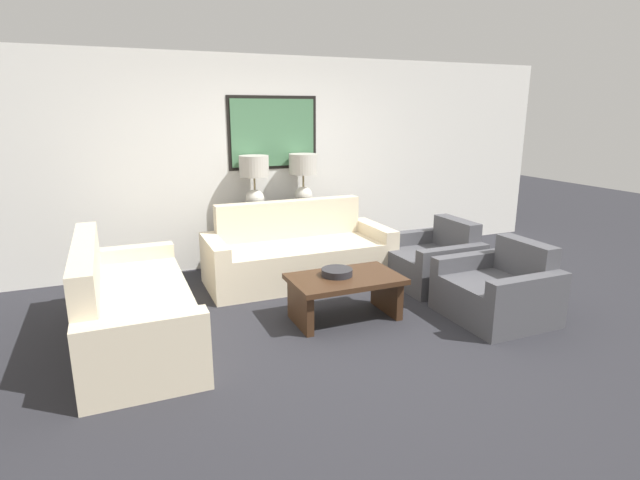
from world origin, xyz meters
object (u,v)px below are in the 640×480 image
table_lamp_left (254,176)px  decorative_bowl (337,272)px  table_lamp_right (303,173)px  coffee_table (345,288)px  armchair_near_back_wall (433,262)px  armchair_near_camera (498,292)px  console_table (281,237)px  couch_by_back_wall (298,255)px  couch_by_side (130,308)px

table_lamp_left → decorative_bowl: size_ratio=2.27×
table_lamp_right → coffee_table: table_lamp_right is taller
armchair_near_back_wall → armchair_near_camera: size_ratio=1.00×
console_table → couch_by_back_wall: 0.67m
table_lamp_left → decorative_bowl: 2.02m
armchair_near_camera → decorative_bowl: bearing=157.8°
console_table → armchair_near_back_wall: bearing=-44.5°
couch_by_back_wall → armchair_near_camera: (1.41, -1.81, -0.05)m
table_lamp_left → console_table: bearing=0.0°
coffee_table → armchair_near_camera: size_ratio=1.12×
table_lamp_right → armchair_near_camera: table_lamp_right is taller
table_lamp_right → armchair_near_back_wall: table_lamp_right is taller
armchair_near_camera → table_lamp_right: bearing=113.8°
armchair_near_camera → table_lamp_left: bearing=125.2°
table_lamp_right → armchair_near_camera: bearing=-66.2°
console_table → table_lamp_left: bearing=180.0°
table_lamp_right → couch_by_side: size_ratio=0.31×
decorative_bowl → armchair_near_camera: size_ratio=0.32×
console_table → armchair_near_back_wall: size_ratio=1.31×
table_lamp_right → couch_by_side: table_lamp_right is taller
console_table → armchair_near_back_wall: 1.98m
couch_by_back_wall → couch_by_side: bearing=-153.4°
couch_by_back_wall → table_lamp_right: bearing=63.8°
table_lamp_right → couch_by_back_wall: bearing=-116.2°
table_lamp_right → couch_by_back_wall: 1.15m
table_lamp_left → table_lamp_right: 0.65m
couch_by_side → armchair_near_back_wall: bearing=4.1°
couch_by_back_wall → couch_by_side: same height
console_table → table_lamp_right: bearing=0.0°
coffee_table → decorative_bowl: bearing=136.1°
table_lamp_right → coffee_table: 2.14m
table_lamp_right → table_lamp_left: bearing=180.0°
table_lamp_left → coffee_table: size_ratio=0.64×
table_lamp_right → coffee_table: size_ratio=0.64×
couch_by_back_wall → armchair_near_back_wall: couch_by_back_wall is taller
table_lamp_left → couch_by_side: (-1.60, -1.63, -0.89)m
armchair_near_back_wall → console_table: bearing=135.5°
coffee_table → decorative_bowl: 0.18m
coffee_table → armchair_near_back_wall: 1.50m
table_lamp_left → table_lamp_right: same height
table_lamp_right → decorative_bowl: 2.04m
couch_by_back_wall → decorative_bowl: 1.22m
table_lamp_right → couch_by_side: bearing=-144.1°
console_table → couch_by_side: couch_by_side is taller
console_table → table_lamp_right: (0.33, 0.00, 0.81)m
console_table → table_lamp_right: table_lamp_right is taller
armchair_near_camera → couch_by_side: bearing=165.9°
console_table → armchair_near_camera: size_ratio=1.31×
couch_by_side → table_lamp_left: bearing=45.5°
table_lamp_left → couch_by_side: table_lamp_left is taller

